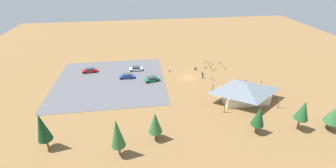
% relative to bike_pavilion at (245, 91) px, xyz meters
% --- Properties ---
extents(ground, '(160.00, 160.00, 0.00)m').
position_rel_bike_pavilion_xyz_m(ground, '(11.18, -15.07, -2.83)').
color(ground, olive).
rests_on(ground, ground).
extents(parking_lot_asphalt, '(32.15, 30.87, 0.05)m').
position_rel_bike_pavilion_xyz_m(parking_lot_asphalt, '(35.03, -15.70, -2.81)').
color(parking_lot_asphalt, '#56565B').
rests_on(parking_lot_asphalt, ground).
extents(bike_pavilion, '(14.12, 9.49, 4.93)m').
position_rel_bike_pavilion_xyz_m(bike_pavilion, '(0.00, 0.00, 0.00)').
color(bike_pavilion, beige).
rests_on(bike_pavilion, ground).
extents(trash_bin, '(0.60, 0.60, 0.90)m').
position_rel_bike_pavilion_xyz_m(trash_bin, '(7.73, -20.04, -2.38)').
color(trash_bin, brown).
rests_on(trash_bin, ground).
extents(lot_sign, '(0.56, 0.08, 2.20)m').
position_rel_bike_pavilion_xyz_m(lot_sign, '(16.86, -16.30, -1.42)').
color(lot_sign, '#99999E').
rests_on(lot_sign, ground).
extents(pine_far_east, '(2.69, 2.69, 6.39)m').
position_rel_bike_pavilion_xyz_m(pine_far_east, '(23.79, 11.42, 1.29)').
color(pine_far_east, brown).
rests_on(pine_far_east, ground).
extents(pine_east, '(3.58, 3.58, 6.08)m').
position_rel_bike_pavilion_xyz_m(pine_east, '(-13.34, 13.61, 1.16)').
color(pine_east, brown).
rests_on(pine_east, ground).
extents(pine_midwest, '(2.82, 2.82, 7.01)m').
position_rel_bike_pavilion_xyz_m(pine_midwest, '(-6.53, 12.56, 2.02)').
color(pine_midwest, brown).
rests_on(pine_midwest, ground).
extents(pine_west, '(2.57, 2.57, 8.01)m').
position_rel_bike_pavilion_xyz_m(pine_west, '(30.78, 14.74, 2.28)').
color(pine_west, brown).
rests_on(pine_west, ground).
extents(pine_center, '(2.63, 2.63, 6.41)m').
position_rel_bike_pavilion_xyz_m(pine_center, '(2.79, 12.28, 1.33)').
color(pine_center, brown).
rests_on(pine_center, ground).
extents(pine_far_west, '(2.66, 2.66, 7.95)m').
position_rel_bike_pavilion_xyz_m(pine_far_west, '(44.55, 11.03, 2.20)').
color(pine_far_west, brown).
rests_on(pine_far_west, ground).
extents(bicycle_green_edge_north, '(1.04, 1.39, 0.82)m').
position_rel_bike_pavilion_xyz_m(bicycle_green_edge_north, '(4.11, -20.69, -2.45)').
color(bicycle_green_edge_north, black).
rests_on(bicycle_green_edge_north, ground).
extents(bicycle_blue_edge_south, '(1.74, 0.48, 0.74)m').
position_rel_bike_pavilion_xyz_m(bicycle_blue_edge_south, '(2.56, -24.85, -2.49)').
color(bicycle_blue_edge_south, black).
rests_on(bicycle_blue_edge_south, ground).
extents(bicycle_silver_front_row, '(0.76, 1.47, 0.76)m').
position_rel_bike_pavilion_xyz_m(bicycle_silver_front_row, '(-1.97, -23.58, -2.49)').
color(bicycle_silver_front_row, black).
rests_on(bicycle_silver_front_row, ground).
extents(bicycle_red_mid_cluster, '(1.65, 0.60, 0.80)m').
position_rel_bike_pavilion_xyz_m(bicycle_red_mid_cluster, '(1.79, -18.29, -2.47)').
color(bicycle_red_mid_cluster, black).
rests_on(bicycle_red_mid_cluster, ground).
extents(bicycle_orange_back_row, '(1.02, 1.45, 0.89)m').
position_rel_bike_pavilion_xyz_m(bicycle_orange_back_row, '(4.49, -12.15, -2.44)').
color(bicycle_orange_back_row, black).
rests_on(bicycle_orange_back_row, ground).
extents(bicycle_white_yard_left, '(0.73, 1.58, 0.78)m').
position_rel_bike_pavilion_xyz_m(bicycle_white_yard_left, '(0.93, -23.74, -2.46)').
color(bicycle_white_yard_left, black).
rests_on(bicycle_white_yard_left, ground).
extents(bicycle_purple_yard_right, '(0.48, 1.72, 0.81)m').
position_rel_bike_pavilion_xyz_m(bicycle_purple_yard_right, '(2.44, -20.24, -2.45)').
color(bicycle_purple_yard_right, black).
rests_on(bicycle_purple_yard_right, ground).
extents(bicycle_yellow_lone_west, '(0.48, 1.75, 0.83)m').
position_rel_bike_pavilion_xyz_m(bicycle_yellow_lone_west, '(-2.03, -19.27, -2.45)').
color(bicycle_yellow_lone_west, black).
rests_on(bicycle_yellow_lone_west, ground).
extents(bicycle_teal_near_porch, '(0.48, 1.80, 0.85)m').
position_rel_bike_pavilion_xyz_m(bicycle_teal_near_porch, '(2.24, -22.08, -2.46)').
color(bicycle_teal_near_porch, black).
rests_on(bicycle_teal_near_porch, ground).
extents(car_red_by_curb, '(4.72, 2.29, 1.38)m').
position_rel_bike_pavilion_xyz_m(car_red_by_curb, '(41.94, -22.85, -2.09)').
color(car_red_by_curb, red).
rests_on(car_red_by_curb, parking_lot_asphalt).
extents(car_white_second_row, '(4.24, 1.91, 1.37)m').
position_rel_bike_pavilion_xyz_m(car_white_second_row, '(27.13, -22.11, -2.10)').
color(car_white_second_row, white).
rests_on(car_white_second_row, parking_lot_asphalt).
extents(car_blue_near_entry, '(4.49, 1.91, 1.39)m').
position_rel_bike_pavilion_xyz_m(car_blue_near_entry, '(29.97, -16.92, -2.10)').
color(car_blue_near_entry, '#1E42B2').
rests_on(car_blue_near_entry, parking_lot_asphalt).
extents(car_green_far_end, '(4.65, 2.84, 1.44)m').
position_rel_bike_pavilion_xyz_m(car_green_far_end, '(22.58, -13.86, -2.07)').
color(car_green_far_end, '#1E6B3D').
rests_on(car_green_far_end, parking_lot_asphalt).
extents(visitor_by_pavilion, '(0.36, 0.36, 1.72)m').
position_rel_bike_pavilion_xyz_m(visitor_by_pavilion, '(-4.10, -7.94, -1.93)').
color(visitor_by_pavilion, '#2D3347').
rests_on(visitor_by_pavilion, ground).
extents(visitor_crossing_yard, '(0.36, 0.36, 1.82)m').
position_rel_bike_pavilion_xyz_m(visitor_crossing_yard, '(6.40, -16.44, -1.88)').
color(visitor_crossing_yard, '#2D3347').
rests_on(visitor_crossing_yard, ground).
extents(visitor_at_bikes, '(0.40, 0.37, 1.69)m').
position_rel_bike_pavilion_xyz_m(visitor_at_bikes, '(7.00, -13.75, -1.95)').
color(visitor_at_bikes, '#2D3347').
rests_on(visitor_at_bikes, ground).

